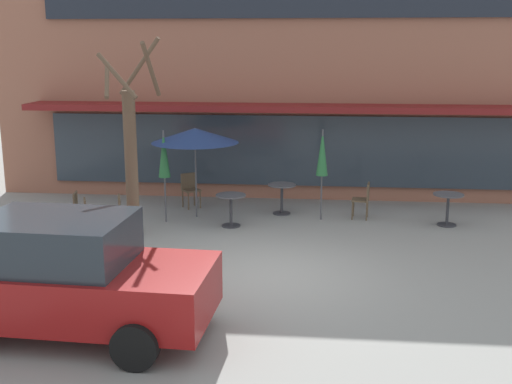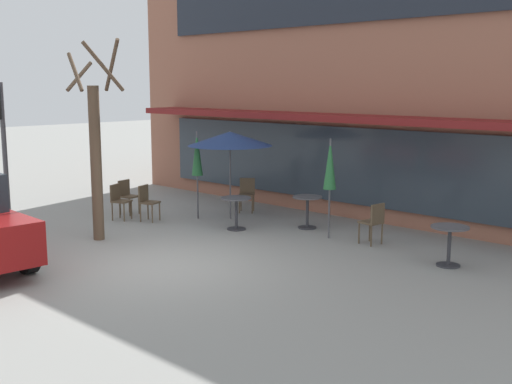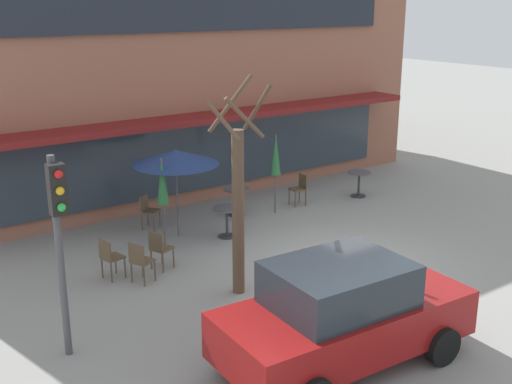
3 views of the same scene
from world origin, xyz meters
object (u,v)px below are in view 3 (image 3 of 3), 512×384
object	(u,v)px
patio_umbrella_corner_open	(162,182)
cafe_chair_1	(160,247)
cafe_table_by_tree	(359,180)
cafe_chair_2	(140,260)
cafe_chair_3	(148,209)
traffic_light_pole	(59,226)
cafe_table_near_wall	(227,217)
cafe_table_streetside	(236,197)
cafe_chair_0	(110,256)
street_tree	(238,200)
cafe_chair_4	(300,187)
parked_sedan	(343,314)
patio_umbrella_cream_folded	(276,155)
patio_umbrella_green_folded	(176,157)

from	to	relation	value
patio_umbrella_corner_open	cafe_chair_1	distance (m)	1.68
cafe_table_by_tree	cafe_chair_2	distance (m)	8.16
cafe_chair_3	traffic_light_pole	distance (m)	6.42
cafe_chair_2	cafe_table_near_wall	bearing A→B (deg)	22.74
cafe_table_near_wall	patio_umbrella_corner_open	world-z (taller)	patio_umbrella_corner_open
cafe_table_streetside	cafe_chair_0	bearing A→B (deg)	-156.70
street_tree	traffic_light_pole	xyz separation A→B (m)	(-3.63, -0.41, 0.37)
cafe_table_near_wall	street_tree	xyz separation A→B (m)	(-1.49, -2.74, 1.41)
cafe_chair_1	cafe_chair_4	distance (m)	5.69
parked_sedan	cafe_chair_3	bearing A→B (deg)	87.69
parked_sedan	traffic_light_pole	world-z (taller)	traffic_light_pole
cafe_chair_4	parked_sedan	size ratio (longest dim) A/B	0.21
cafe_chair_3	patio_umbrella_cream_folded	bearing A→B (deg)	-14.94
cafe_table_near_wall	cafe_chair_1	distance (m)	2.43
cafe_table_near_wall	cafe_table_by_tree	world-z (taller)	same
cafe_chair_1	street_tree	size ratio (longest dim) A/B	0.21
patio_umbrella_green_folded	cafe_chair_1	distance (m)	2.55
cafe_table_by_tree	cafe_chair_2	world-z (taller)	cafe_chair_2
patio_umbrella_cream_folded	patio_umbrella_green_folded	bearing A→B (deg)	-179.14
cafe_table_near_wall	traffic_light_pole	bearing A→B (deg)	-148.44
patio_umbrella_cream_folded	cafe_chair_1	xyz separation A→B (m)	(-4.37, -1.63, -1.10)
street_tree	traffic_light_pole	size ratio (longest dim) A/B	1.26
cafe_chair_1	cafe_chair_4	bearing A→B (deg)	18.67
cafe_chair_4	street_tree	xyz separation A→B (m)	(-4.61, -3.72, 1.41)
patio_umbrella_cream_folded	cafe_chair_4	distance (m)	1.52
cafe_table_by_tree	street_tree	distance (m)	7.46
traffic_light_pole	cafe_chair_3	bearing A→B (deg)	51.79
cafe_chair_3	patio_umbrella_corner_open	bearing A→B (deg)	-101.39
patio_umbrella_corner_open	cafe_chair_4	world-z (taller)	patio_umbrella_corner_open
street_tree	patio_umbrella_green_folded	bearing A→B (deg)	81.29
cafe_chair_2	parked_sedan	bearing A→B (deg)	-74.28
patio_umbrella_green_folded	street_tree	world-z (taller)	street_tree
cafe_table_near_wall	cafe_table_by_tree	distance (m)	5.07
patio_umbrella_cream_folded	street_tree	bearing A→B (deg)	-135.40
cafe_table_by_tree	patio_umbrella_corner_open	bearing A→B (deg)	-177.04
cafe_chair_2	patio_umbrella_corner_open	bearing A→B (deg)	47.77
patio_umbrella_green_folded	cafe_table_near_wall	bearing A→B (deg)	-37.93
cafe_chair_0	cafe_chair_2	size ratio (longest dim) A/B	1.00
patio_umbrella_corner_open	cafe_chair_1	bearing A→B (deg)	-122.32
cafe_table_streetside	cafe_chair_0	size ratio (longest dim) A/B	0.85
patio_umbrella_corner_open	cafe_chair_0	world-z (taller)	patio_umbrella_corner_open
patio_umbrella_green_folded	cafe_table_streetside	bearing A→B (deg)	13.66
cafe_table_by_tree	cafe_chair_3	xyz separation A→B (m)	(-6.35, 1.13, 0.01)
cafe_table_by_tree	cafe_chair_0	world-z (taller)	cafe_chair_0
cafe_table_by_tree	patio_umbrella_green_folded	xyz separation A→B (m)	(-6.00, 0.17, 1.51)
street_tree	cafe_table_by_tree	bearing A→B (deg)	26.89
cafe_chair_1	cafe_chair_3	distance (m)	2.72
cafe_table_by_tree	cafe_chair_1	distance (m)	7.45
cafe_table_by_tree	parked_sedan	size ratio (longest dim) A/B	0.18
parked_sedan	street_tree	size ratio (longest dim) A/B	1.00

